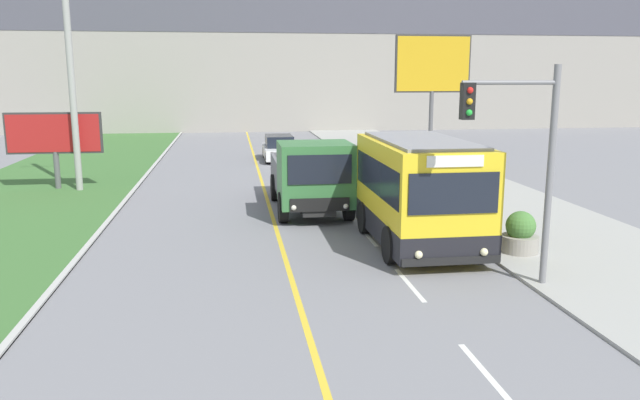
% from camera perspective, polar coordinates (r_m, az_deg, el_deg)
% --- Properties ---
extents(city_bus, '(2.74, 5.59, 3.13)m').
position_cam_1_polar(city_bus, '(18.12, 9.12, 0.65)').
color(city_bus, yellow).
rests_on(city_bus, ground_plane).
extents(dump_truck, '(2.55, 6.77, 2.66)m').
position_cam_1_polar(dump_truck, '(22.12, -0.76, 2.00)').
color(dump_truck, black).
rests_on(dump_truck, ground_plane).
extents(car_distant, '(1.80, 4.30, 1.45)m').
position_cam_1_polar(car_distant, '(36.68, -3.74, 4.73)').
color(car_distant, silver).
rests_on(car_distant, ground_plane).
extents(utility_pole_far, '(1.80, 0.28, 10.83)m').
position_cam_1_polar(utility_pole_far, '(28.50, -21.89, 11.69)').
color(utility_pole_far, '#9E9E99').
rests_on(utility_pole_far, ground_plane).
extents(traffic_light_mast, '(2.28, 0.32, 5.14)m').
position_cam_1_polar(traffic_light_mast, '(14.81, 18.06, 4.58)').
color(traffic_light_mast, slate).
rests_on(traffic_light_mast, ground_plane).
extents(billboard_large, '(4.30, 0.24, 7.08)m').
position_cam_1_polar(billboard_large, '(36.04, 10.26, 11.74)').
color(billboard_large, '#59595B').
rests_on(billboard_large, ground_plane).
extents(billboard_small, '(4.00, 0.24, 3.34)m').
position_cam_1_polar(billboard_small, '(29.36, -23.14, 5.47)').
color(billboard_small, '#59595B').
rests_on(billboard_small, ground_plane).
extents(planter_round_near, '(1.02, 1.02, 1.15)m').
position_cam_1_polar(planter_round_near, '(18.13, 17.83, -3.00)').
color(planter_round_near, gray).
rests_on(planter_round_near, sidewalk_right).
extents(planter_round_second, '(0.93, 0.93, 1.06)m').
position_cam_1_polar(planter_round_second, '(22.36, 12.72, -0.18)').
color(planter_round_second, gray).
rests_on(planter_round_second, sidewalk_right).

